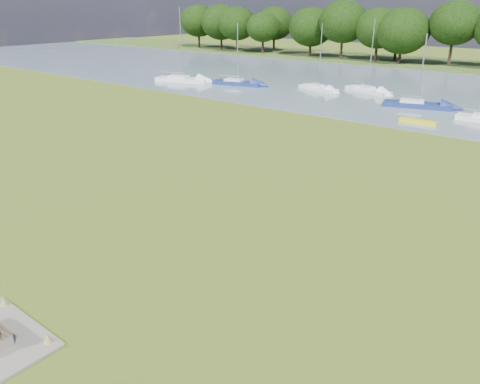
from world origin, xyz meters
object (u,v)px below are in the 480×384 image
Objects in this scene: sailboat_1 at (318,87)px; sailboat_6 at (237,81)px; sailboat_4 at (182,78)px; sailboat_8 at (417,103)px; kayak at (418,122)px; sailboat_5 at (368,89)px.

sailboat_1 is 11.08m from sailboat_6.
sailboat_6 is (7.89, 2.59, -0.03)m from sailboat_4.
sailboat_1 is 1.07× the size of sailboat_8.
sailboat_6 is (-10.60, -3.24, 0.05)m from sailboat_1.
sailboat_1 is at bearing 152.69° from sailboat_8.
kayak is at bearing -27.68° from sailboat_6.
kayak is 7.48m from sailboat_8.
kayak is at bearing -28.67° from sailboat_5.
kayak is 0.39× the size of sailboat_5.
sailboat_5 is (-10.55, 12.34, 0.25)m from kayak.
sailboat_5 reaches higher than sailboat_1.
sailboat_4 reaches higher than kayak.
sailboat_5 is (24.01, 8.42, -0.08)m from sailboat_4.
sailboat_4 is 1.31× the size of sailboat_8.
sailboat_6 is at bearing 0.38° from sailboat_4.
sailboat_4 is at bearing -144.31° from sailboat_1.
sailboat_1 reaches higher than kayak.
sailboat_8 is at bearing -13.12° from sailboat_5.
sailboat_6 reaches higher than kayak.
sailboat_1 reaches higher than sailboat_6.
sailboat_6 reaches higher than sailboat_8.
sailboat_6 is at bearing 165.38° from sailboat_8.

